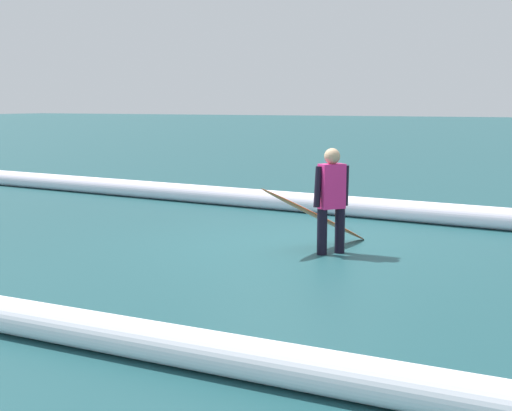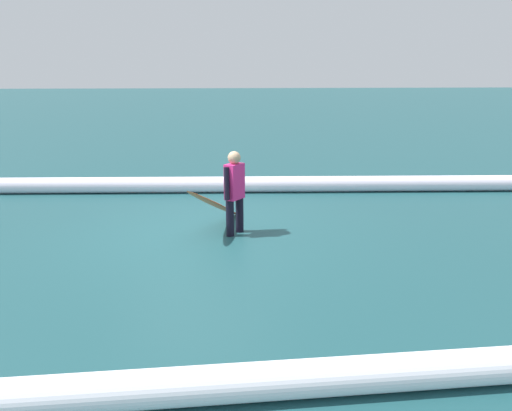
{
  "view_description": "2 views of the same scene",
  "coord_description": "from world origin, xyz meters",
  "views": [
    {
      "loc": [
        -3.99,
        9.06,
        2.07
      ],
      "look_at": [
        -0.65,
        2.39,
        0.97
      ],
      "focal_mm": 48.79,
      "sensor_mm": 36.0,
      "label": 1
    },
    {
      "loc": [
        -0.26,
        8.15,
        2.69
      ],
      "look_at": [
        -0.9,
        1.79,
        0.95
      ],
      "focal_mm": 33.5,
      "sensor_mm": 36.0,
      "label": 2
    }
  ],
  "objects": [
    {
      "name": "ground_plane",
      "position": [
        0.0,
        0.0,
        0.0
      ],
      "size": [
        198.84,
        198.84,
        0.0
      ],
      "primitive_type": "plane",
      "color": "#1C494E"
    },
    {
      "name": "surfer",
      "position": [
        -0.69,
        0.17,
        0.81
      ],
      "size": [
        0.37,
        0.46,
        1.46
      ],
      "rotation": [
        0.0,
        0.0,
        4.01
      ],
      "color": "black",
      "rests_on": "ground_plane"
    },
    {
      "name": "surfboard",
      "position": [
        -0.35,
        -0.12,
        0.47
      ],
      "size": [
        1.11,
        1.91,
        0.98
      ],
      "color": "#E55926",
      "rests_on": "ground_plane"
    },
    {
      "name": "wave_crest_foreground",
      "position": [
        1.33,
        -3.1,
        0.19
      ],
      "size": [
        21.14,
        1.97,
        0.38
      ],
      "primitive_type": "cylinder",
      "rotation": [
        0.0,
        1.57,
        -0.08
      ],
      "color": "white",
      "rests_on": "ground_plane"
    },
    {
      "name": "wave_crest_midground",
      "position": [
        -2.33,
        4.61,
        0.16
      ],
      "size": [
        17.23,
        0.47,
        0.33
      ],
      "primitive_type": "cylinder",
      "rotation": [
        0.0,
        1.57,
        0.01
      ],
      "color": "white",
      "rests_on": "ground_plane"
    }
  ]
}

